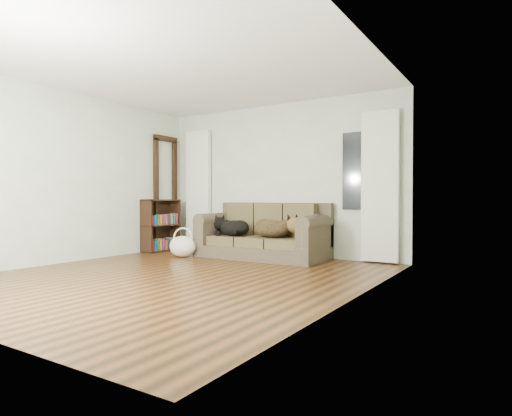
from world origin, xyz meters
The scene contains 15 objects.
floor centered at (0.00, 0.00, 0.00)m, with size 5.00×5.00×0.00m, color black.
ceiling centered at (0.00, 0.00, 2.60)m, with size 5.00×5.00×0.00m, color white.
wall_back centered at (0.00, 2.50, 1.30)m, with size 4.50×0.04×2.60m, color silver.
wall_left centered at (-2.25, 0.00, 1.30)m, with size 0.04×5.00×2.60m, color silver.
wall_right centered at (2.25, 0.00, 1.30)m, with size 0.04×5.00×2.60m, color silver.
curtain_left centered at (-1.70, 2.42, 1.15)m, with size 0.55×0.08×2.25m, color white.
curtain_right centered at (1.80, 2.42, 1.15)m, with size 0.55×0.08×2.25m, color white.
window_pane centered at (1.45, 2.47, 1.40)m, with size 0.50×0.03×1.20m, color black.
door_casing centered at (-2.20, 2.05, 1.05)m, with size 0.07×0.60×2.10m, color black.
sofa centered at (0.00, 1.98, 0.45)m, with size 2.11×0.91×0.86m, color #453C2C.
dog_black_lab centered at (-0.51, 1.88, 0.48)m, with size 0.63×0.44×0.27m, color black.
dog_shepherd centered at (0.26, 1.95, 0.49)m, with size 0.70×0.50×0.31m, color black.
tv_remote centered at (1.05, 1.87, 0.73)m, with size 0.05×0.19×0.02m, color black.
tote_bag centered at (-1.18, 1.38, 0.16)m, with size 0.48×0.37×0.35m, color beige.
bookshelf centered at (-2.09, 1.81, 0.50)m, with size 0.29×0.77×0.96m, color black.
Camera 1 is at (3.62, -3.97, 0.94)m, focal length 30.00 mm.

